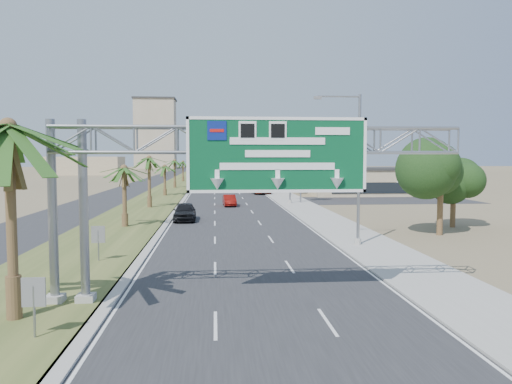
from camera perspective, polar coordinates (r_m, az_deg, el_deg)
The scene contains 30 objects.
road at distance 120.38m, azimuth -3.81°, elevation 1.21°, with size 12.00×300.00×0.02m, color #28282B.
sidewalk_right at distance 120.82m, azimuth 0.22°, elevation 1.25°, with size 4.00×300.00×0.10m, color #9E9B93.
median_grass at distance 120.62m, azimuth -8.57°, elevation 1.20°, with size 7.00×300.00×0.12m, color #415124.
opposing_road at distance 121.29m, azimuth -11.87°, elevation 1.15°, with size 8.00×300.00×0.02m, color #28282B.
sign_gantry at distance 20.16m, azimuth -2.10°, elevation 4.42°, with size 16.75×1.24×7.50m.
palm_near at distance 19.61m, azimuth -26.47°, elevation 6.56°, with size 5.70×5.70×8.35m.
palm_row_b at distance 42.89m, azimuth -14.85°, elevation 2.53°, with size 3.99×3.99×5.95m.
palm_row_c at distance 58.70m, azimuth -12.13°, elevation 3.69°, with size 3.99×3.99×6.75m.
palm_row_d at distance 76.60m, azimuth -10.40°, elevation 2.84°, with size 3.99×3.99×5.45m.
palm_row_e at distance 95.51m, azimuth -9.29°, elevation 3.48°, with size 3.99×3.99×6.15m.
palm_row_f at distance 120.45m, azimuth -8.35°, elevation 3.41°, with size 3.99×3.99×5.75m.
streetlight_near at distance 33.55m, azimuth 11.34°, elevation 1.86°, with size 3.27×0.44×10.00m.
streetlight_mid at distance 62.92m, azimuth 3.74°, elevation 2.91°, with size 3.27×0.44×10.00m.
streetlight_far at distance 98.66m, azimuth 0.64°, elevation 3.32°, with size 3.27×0.44×10.00m.
signal_mast at distance 82.51m, azimuth 0.22°, elevation 3.29°, with size 10.28×0.71×8.00m.
store_building at distance 80.00m, azimuth 12.70°, elevation 1.12°, with size 18.00×10.00×4.00m, color tan.
oak_near at distance 40.03m, azimuth 20.38°, elevation 1.79°, with size 4.50×4.50×6.80m.
oak_far at distance 44.96m, azimuth 21.66°, elevation 1.07°, with size 3.50×3.50×5.60m.
median_signback_a at distance 17.79m, azimuth -24.06°, elevation -10.88°, with size 0.75×0.08×2.08m.
median_signback_b at distance 29.30m, azimuth -17.59°, elevation -4.93°, with size 0.75×0.08×2.08m.
tower_distant at distance 262.19m, azimuth -11.41°, elevation 6.49°, with size 20.00×16.00×35.00m, color tan.
building_distant_left at distance 175.59m, azimuth -18.97°, elevation 2.86°, with size 24.00×14.00×6.00m, color tan.
building_distant_right at distance 153.62m, azimuth 7.27°, elevation 2.72°, with size 20.00×12.00×5.00m, color tan.
car_left_lane at distance 46.68m, azimuth -8.15°, elevation -2.25°, with size 2.00×4.97×1.69m, color black.
car_mid_lane at distance 60.10m, azimuth -3.06°, elevation -0.98°, with size 1.43×4.09×1.35m, color maroon.
car_right_lane at distance 79.77m, azimuth 0.55°, elevation 0.36°, with size 2.70×5.86×1.63m, color gray.
car_far at distance 91.48m, azimuth -6.79°, elevation 0.76°, with size 2.10×5.16×1.50m, color black.
pole_sign_red_near at distance 63.99m, azimuth 5.16°, elevation 5.08°, with size 2.35×1.13×9.04m.
pole_sign_blue at distance 76.93m, azimuth 4.00°, elevation 3.96°, with size 2.02×0.66×7.86m.
pole_sign_red_far at distance 91.02m, azimuth 3.07°, elevation 3.96°, with size 2.22×0.70×7.42m.
Camera 1 is at (-2.00, -10.21, 5.92)m, focal length 35.00 mm.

